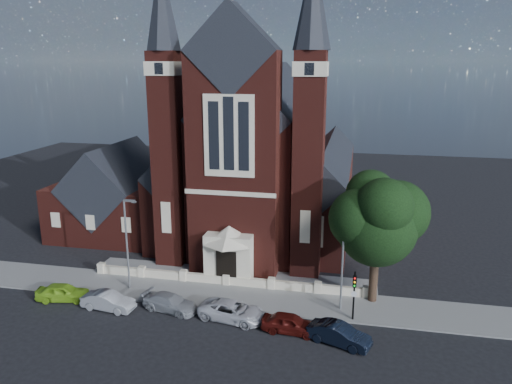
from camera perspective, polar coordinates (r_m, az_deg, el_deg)
ground at (r=52.35m, az=-0.92°, el=-6.69°), size 120.00×120.00×0.00m
pavement_strip at (r=43.05m, az=-4.07°, el=-11.69°), size 60.00×5.00×0.12m
forecourt_paving at (r=46.53m, az=-2.71°, el=-9.56°), size 26.00×3.00×0.14m
forecourt_wall at (r=44.78m, az=-3.36°, el=-10.58°), size 24.00×0.40×0.90m
church at (r=57.54m, az=0.79°, el=3.78°), size 20.01×34.90×29.20m
parish_hall at (r=59.15m, az=-15.57°, el=-0.62°), size 12.00×12.20×10.24m
street_tree at (r=40.15m, az=13.84°, el=-3.36°), size 6.40×6.60×10.70m
street_lamp_left at (r=43.53m, az=-14.48°, el=-5.26°), size 1.16×0.22×8.09m
street_lamp_right at (r=39.30m, az=10.02°, el=-7.21°), size 1.16×0.22×8.09m
traffic_signal at (r=38.66m, az=11.16°, el=-10.92°), size 0.28×0.42×4.00m
car_lime_van at (r=44.75m, az=-21.22°, el=-10.63°), size 4.49×2.49×1.45m
car_silver_a at (r=42.10m, az=-16.53°, el=-11.87°), size 4.45×1.92×1.42m
car_silver_b at (r=40.85m, az=-9.77°, el=-12.37°), size 4.88×2.82×1.33m
car_white_suv at (r=39.05m, az=-2.71°, el=-13.42°), size 5.52×3.25×1.44m
car_dark_red at (r=37.48m, az=3.92°, el=-14.74°), size 4.30×1.99×1.43m
car_navy at (r=36.50m, az=9.47°, el=-15.76°), size 4.72×2.94×1.47m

